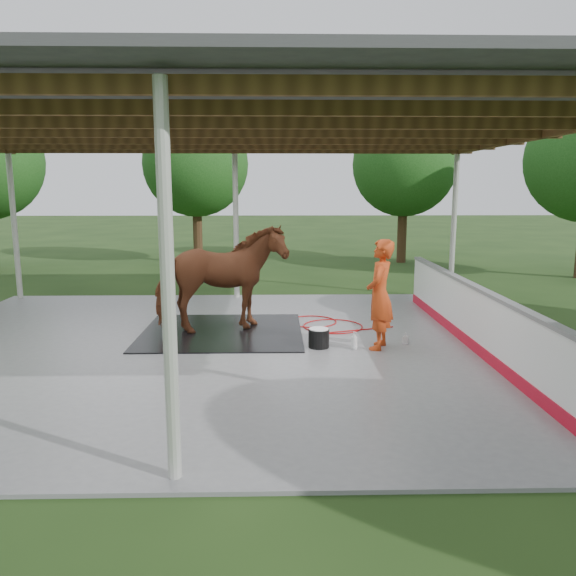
{
  "coord_description": "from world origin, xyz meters",
  "views": [
    {
      "loc": [
        1.02,
        -9.94,
        2.92
      ],
      "look_at": [
        1.25,
        0.42,
        1.06
      ],
      "focal_mm": 35.0,
      "sensor_mm": 36.0,
      "label": 1
    }
  ],
  "objects_px": {
    "handler": "(380,295)",
    "wash_bucket": "(319,338)",
    "horse": "(221,279)",
    "dasher_board": "(471,316)"
  },
  "relations": [
    {
      "from": "handler",
      "to": "wash_bucket",
      "type": "xyz_separation_m",
      "value": [
        -1.08,
        0.08,
        -0.81
      ]
    },
    {
      "from": "dasher_board",
      "to": "wash_bucket",
      "type": "distance_m",
      "value": 2.82
    },
    {
      "from": "horse",
      "to": "wash_bucket",
      "type": "distance_m",
      "value": 2.35
    },
    {
      "from": "dasher_board",
      "to": "horse",
      "type": "relative_size",
      "value": 3.18
    },
    {
      "from": "handler",
      "to": "wash_bucket",
      "type": "height_order",
      "value": "handler"
    },
    {
      "from": "dasher_board",
      "to": "handler",
      "type": "height_order",
      "value": "handler"
    },
    {
      "from": "handler",
      "to": "horse",
      "type": "bearing_deg",
      "value": -91.87
    },
    {
      "from": "dasher_board",
      "to": "wash_bucket",
      "type": "bearing_deg",
      "value": -178.18
    },
    {
      "from": "dasher_board",
      "to": "wash_bucket",
      "type": "xyz_separation_m",
      "value": [
        -2.8,
        -0.09,
        -0.36
      ]
    },
    {
      "from": "horse",
      "to": "handler",
      "type": "bearing_deg",
      "value": -132.85
    }
  ]
}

